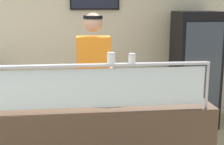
% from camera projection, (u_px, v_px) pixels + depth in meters
% --- Properties ---
extents(shop_rear_unit, '(6.45, 0.13, 2.70)m').
position_uv_depth(shop_rear_unit, '(90.00, 36.00, 5.06)').
color(shop_rear_unit, beige).
rests_on(shop_rear_unit, ground).
extents(sneeze_guard, '(1.87, 0.06, 0.42)m').
position_uv_depth(sneeze_guard, '(103.00, 81.00, 2.72)').
color(sneeze_guard, '#B2B5BC').
rests_on(sneeze_guard, serving_counter).
extents(pizza_tray, '(0.48, 0.48, 0.04)m').
position_uv_depth(pizza_tray, '(107.00, 98.00, 3.09)').
color(pizza_tray, '#9EA0A8').
rests_on(pizza_tray, serving_counter).
extents(pizza_server, '(0.13, 0.29, 0.01)m').
position_uv_depth(pizza_server, '(112.00, 97.00, 3.07)').
color(pizza_server, '#ADAFB7').
rests_on(pizza_server, pizza_tray).
extents(parmesan_shaker, '(0.07, 0.07, 0.10)m').
position_uv_depth(parmesan_shaker, '(111.00, 59.00, 2.68)').
color(parmesan_shaker, white).
rests_on(parmesan_shaker, sneeze_guard).
extents(pepper_flake_shaker, '(0.06, 0.06, 0.08)m').
position_uv_depth(pepper_flake_shaker, '(132.00, 59.00, 2.70)').
color(pepper_flake_shaker, white).
rests_on(pepper_flake_shaker, sneeze_guard).
extents(worker_figure, '(0.41, 0.50, 1.76)m').
position_uv_depth(worker_figure, '(94.00, 80.00, 3.68)').
color(worker_figure, '#23232D').
rests_on(worker_figure, ground).
extents(drink_fridge, '(0.64, 0.60, 1.75)m').
position_uv_depth(drink_fridge, '(195.00, 70.00, 4.90)').
color(drink_fridge, black).
rests_on(drink_fridge, ground).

